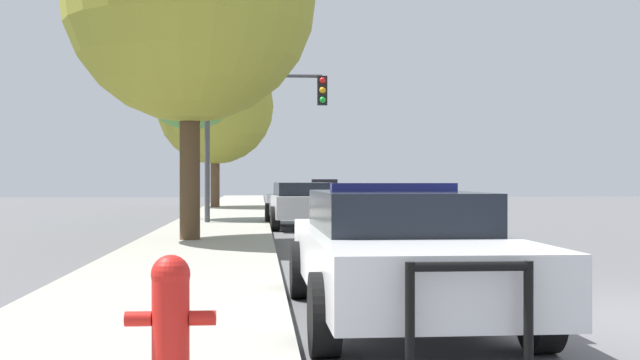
% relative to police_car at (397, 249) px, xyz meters
% --- Properties ---
extents(ground_plane, '(110.00, 110.00, 0.00)m').
position_rel_police_car_xyz_m(ground_plane, '(2.47, -0.10, -0.74)').
color(ground_plane, '#565659').
extents(sidewalk_left, '(3.00, 110.00, 0.13)m').
position_rel_police_car_xyz_m(sidewalk_left, '(-2.63, -0.10, -0.67)').
color(sidewalk_left, '#99968C').
rests_on(sidewalk_left, ground_plane).
extents(police_car, '(2.12, 5.43, 1.43)m').
position_rel_police_car_xyz_m(police_car, '(0.00, 0.00, 0.00)').
color(police_car, white).
rests_on(police_car, ground_plane).
extents(fire_hydrant, '(0.61, 0.27, 0.83)m').
position_rel_police_car_xyz_m(fire_hydrant, '(-2.04, -2.81, -0.17)').
color(fire_hydrant, red).
rests_on(fire_hydrant, sidewalk_left).
extents(traffic_light, '(3.78, 0.35, 4.67)m').
position_rel_police_car_xyz_m(traffic_light, '(-1.48, 16.46, 2.72)').
color(traffic_light, '#424247').
rests_on(traffic_light, sidewalk_left).
extents(car_background_midblock, '(2.19, 4.58, 1.35)m').
position_rel_police_car_xyz_m(car_background_midblock, '(-0.17, 15.44, 0.00)').
color(car_background_midblock, '#B7B7BC').
rests_on(car_background_midblock, ground_plane).
extents(car_background_distant, '(2.21, 4.43, 1.42)m').
position_rel_police_car_xyz_m(car_background_distant, '(2.66, 42.27, 0.02)').
color(car_background_distant, maroon).
rests_on(car_background_distant, ground_plane).
extents(tree_sidewalk_mid, '(3.73, 3.73, 6.70)m').
position_rel_police_car_xyz_m(tree_sidewalk_mid, '(-3.71, 18.52, 4.20)').
color(tree_sidewalk_mid, '#4C3823').
rests_on(tree_sidewalk_mid, sidewalk_left).
extents(tree_sidewalk_far, '(5.50, 5.50, 7.52)m').
position_rel_police_car_xyz_m(tree_sidewalk_far, '(-3.52, 29.71, 4.15)').
color(tree_sidewalk_far, brown).
rests_on(tree_sidewalk_far, sidewalk_left).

